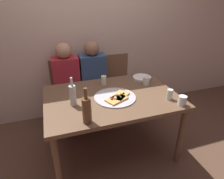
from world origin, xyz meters
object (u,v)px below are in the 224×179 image
object	(u,v)px
dining_table	(112,102)
chair_left	(67,87)
pizza_tray	(115,97)
plate_stack	(142,78)
beer_bottle	(87,110)
short_glass	(170,94)
wine_glass	(104,80)
chair_middle	(92,83)
pizza_slice_last	(116,99)
tumbler_near	(182,101)
pizza_slice_extra	(120,96)
chair_right	(117,80)
guest_in_sweater	(67,83)
guest_in_beanie	(95,79)
tumbler_far	(146,81)
wine_bottle	(73,95)

from	to	relation	value
dining_table	chair_left	distance (m)	0.98
pizza_tray	plate_stack	world-z (taller)	plate_stack
beer_bottle	short_glass	world-z (taller)	beer_bottle
wine_glass	short_glass	distance (m)	0.78
plate_stack	chair_middle	world-z (taller)	chair_middle
pizza_slice_last	chair_left	distance (m)	1.12
dining_table	tumbler_near	world-z (taller)	tumbler_near
dining_table	short_glass	world-z (taller)	short_glass
pizza_slice_extra	short_glass	distance (m)	0.52
pizza_slice_last	chair_left	size ratio (longest dim) A/B	0.28
chair_left	pizza_tray	bearing A→B (deg)	113.80
pizza_slice_extra	chair_right	distance (m)	1.04
pizza_slice_last	chair_left	xyz separation A→B (m)	(-0.41, 1.01, -0.26)
dining_table	pizza_tray	world-z (taller)	pizza_tray
pizza_slice_extra	guest_in_sweater	xyz separation A→B (m)	(-0.47, 0.80, -0.13)
pizza_tray	chair_middle	world-z (taller)	chair_middle
pizza_tray	pizza_slice_extra	distance (m)	0.06
plate_stack	guest_in_sweater	size ratio (longest dim) A/B	0.20
chair_middle	guest_in_beanie	bearing A→B (deg)	90.00
pizza_tray	chair_middle	xyz separation A→B (m)	(-0.03, 0.94, -0.24)
wine_glass	beer_bottle	bearing A→B (deg)	-116.65
chair_right	chair_middle	bearing A→B (deg)	0.00
pizza_tray	tumbler_far	xyz separation A→B (m)	(0.47, 0.19, 0.04)
pizza_slice_last	guest_in_sweater	distance (m)	0.96
short_glass	guest_in_sweater	xyz separation A→B (m)	(-0.94, 1.00, -0.16)
pizza_tray	beer_bottle	distance (m)	0.51
plate_stack	tumbler_far	bearing A→B (deg)	-100.21
pizza_slice_last	tumbler_far	xyz separation A→B (m)	(0.48, 0.27, 0.02)
chair_right	beer_bottle	bearing A→B (deg)	60.43
pizza_slice_last	chair_right	xyz separation A→B (m)	(0.37, 1.01, -0.26)
tumbler_far	chair_right	size ratio (longest dim) A/B	0.10
tumbler_near	short_glass	size ratio (longest dim) A/B	0.88
short_glass	pizza_slice_extra	bearing A→B (deg)	157.97
short_glass	chair_right	distance (m)	1.20
tumbler_near	pizza_tray	bearing A→B (deg)	149.13
wine_glass	plate_stack	bearing A→B (deg)	2.71
dining_table	beer_bottle	size ratio (longest dim) A/B	4.35
pizza_slice_last	short_glass	world-z (taller)	short_glass
dining_table	plate_stack	world-z (taller)	plate_stack
beer_bottle	chair_right	size ratio (longest dim) A/B	0.36
wine_bottle	pizza_slice_extra	bearing A→B (deg)	-0.64
dining_table	tumbler_near	bearing A→B (deg)	-33.89
pizza_slice_last	plate_stack	size ratio (longest dim) A/B	1.08
tumbler_far	dining_table	bearing A→B (deg)	-164.22
dining_table	wine_bottle	world-z (taller)	wine_bottle
wine_bottle	chair_middle	world-z (taller)	wine_bottle
pizza_slice_extra	chair_middle	distance (m)	0.99
beer_bottle	short_glass	xyz separation A→B (m)	(0.89, 0.13, -0.07)
beer_bottle	chair_middle	bearing A→B (deg)	75.42
pizza_slice_extra	tumbler_far	xyz separation A→B (m)	(0.42, 0.21, 0.02)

